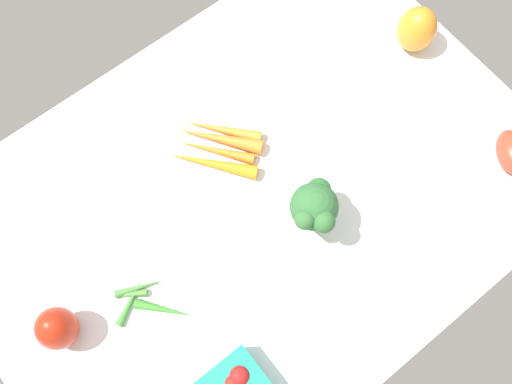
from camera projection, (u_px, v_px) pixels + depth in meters
The scene contains 7 objects.
tablecloth at pixel (256, 198), 109.53cm from camera, with size 104.00×76.00×2.00cm, color white.
carrot_bunch at pixel (216, 146), 110.62cm from camera, with size 17.66×18.58×2.81cm.
bell_pepper_red at pixel (57, 328), 95.66cm from camera, with size 6.74×6.74×9.76cm, color red.
roma_tomato at pixel (511, 152), 108.72cm from camera, with size 8.49×5.26×5.26cm, color red.
bell_pepper_orange at pixel (417, 29), 114.93cm from camera, with size 7.49×7.49×10.09cm, color orange.
broccoli_head at pixel (315, 207), 99.35cm from camera, with size 9.61×9.18×12.26cm.
okra_pile at pixel (146, 300), 101.29cm from camera, with size 11.61×12.32×1.78cm.
Camera 1 is at (22.89, 28.95, 104.13)cm, focal length 42.32 mm.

